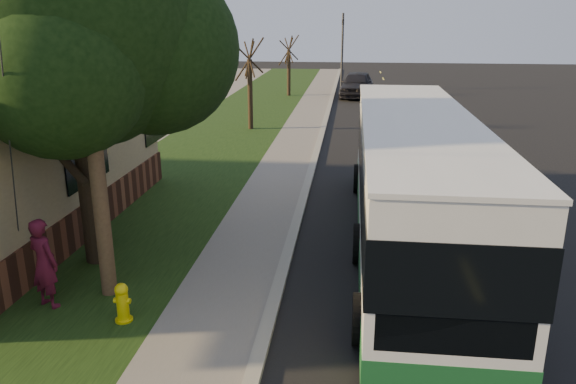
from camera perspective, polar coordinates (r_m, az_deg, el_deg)
The scene contains 14 objects.
ground at distance 10.20m, azimuth -2.23°, elevation -14.09°, with size 120.00×120.00×0.00m, color black.
road at distance 19.51m, azimuth 14.03°, elevation 1.11°, with size 8.00×80.00×0.01m, color black.
curb at distance 19.36m, azimuth 2.23°, elevation 1.68°, with size 0.25×80.00×0.12m, color gray.
sidewalk at distance 19.47m, azimuth -0.70°, elevation 1.71°, with size 2.00×80.00×0.08m, color slate.
grass_verge at distance 20.20m, azimuth -10.61°, elevation 1.98°, with size 5.00×80.00×0.07m, color black.
fire_hydrant at distance 10.65m, azimuth -16.47°, elevation -10.72°, with size 0.32×0.32×0.74m.
utility_pole at distance 10.68m, azimuth -19.96°, elevation 12.68°, with size 2.86×3.21×9.07m.
leafy_tree at distance 12.52m, azimuth -20.52°, elevation 15.66°, with size 6.30×6.00×7.80m.
bare_tree_near at distance 27.21m, azimuth -3.88°, elevation 10.75°, with size 1.38×1.21×4.31m.
bare_tree_far at distance 38.97m, azimuth 0.08°, elevation 12.61°, with size 1.38×1.21×4.03m.
traffic_signal at distance 42.64m, azimuth 5.54°, elevation 14.52°, with size 0.18×0.22×5.50m.
transit_bus at distance 13.33m, azimuth 12.67°, elevation 1.20°, with size 2.72×11.77×3.19m.
skateboarder at distance 11.44m, azimuth -23.55°, elevation -6.63°, with size 0.64×0.42×1.76m, color #4E0F22.
distant_car at distance 39.13m, azimuth 7.01°, elevation 10.82°, with size 2.02×5.03×1.71m, color black.
Camera 1 is at (1.37, -8.58, 5.35)m, focal length 35.00 mm.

